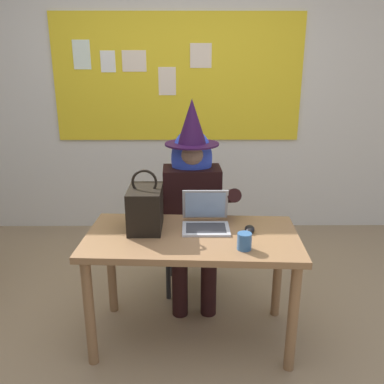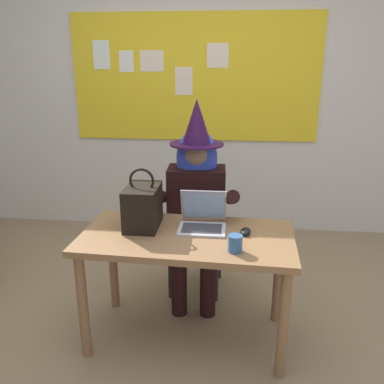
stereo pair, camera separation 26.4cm
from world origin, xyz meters
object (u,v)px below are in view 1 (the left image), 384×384
object	(u,v)px
laptop	(206,219)
coffee_mug	(244,241)
desk_main	(192,250)
chair_at_desk	(192,224)
handbag	(145,208)
computer_mouse	(250,229)
person_costumed	(192,193)

from	to	relation	value
laptop	coffee_mug	xyz separation A→B (m)	(0.20, -0.32, -0.00)
desk_main	chair_at_desk	distance (m)	0.70
handbag	coffee_mug	world-z (taller)	handbag
computer_mouse	handbag	world-z (taller)	handbag
chair_at_desk	handbag	bearing A→B (deg)	-24.04
laptop	handbag	distance (m)	0.38
laptop	handbag	bearing A→B (deg)	-176.16
person_costumed	computer_mouse	world-z (taller)	person_costumed
chair_at_desk	person_costumed	xyz separation A→B (m)	(-0.00, -0.12, 0.29)
desk_main	person_costumed	size ratio (longest dim) A/B	0.89
laptop	computer_mouse	world-z (taller)	laptop
person_costumed	coffee_mug	distance (m)	0.81
laptop	desk_main	bearing A→B (deg)	-124.39
computer_mouse	handbag	bearing A→B (deg)	-177.01
chair_at_desk	desk_main	bearing A→B (deg)	1.87
laptop	person_costumed	bearing A→B (deg)	100.31
chair_at_desk	coffee_mug	size ratio (longest dim) A/B	9.50
chair_at_desk	computer_mouse	xyz separation A→B (m)	(0.34, -0.64, 0.23)
chair_at_desk	laptop	distance (m)	0.63
chair_at_desk	computer_mouse	bearing A→B (deg)	30.59
desk_main	chair_at_desk	bearing A→B (deg)	89.48
desk_main	coffee_mug	bearing A→B (deg)	-34.31
computer_mouse	handbag	size ratio (longest dim) A/B	0.28
desk_main	handbag	size ratio (longest dim) A/B	3.45
person_costumed	laptop	size ratio (longest dim) A/B	5.06
chair_at_desk	handbag	world-z (taller)	handbag
computer_mouse	coffee_mug	size ratio (longest dim) A/B	1.09
laptop	computer_mouse	size ratio (longest dim) A/B	2.78
person_costumed	coffee_mug	size ratio (longest dim) A/B	15.43
chair_at_desk	laptop	size ratio (longest dim) A/B	3.12
computer_mouse	handbag	xyz separation A→B (m)	(-0.64, 0.06, 0.12)
person_costumed	desk_main	bearing A→B (deg)	-2.63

